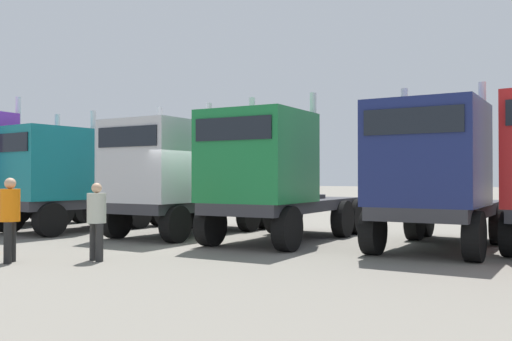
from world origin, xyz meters
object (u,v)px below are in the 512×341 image
semi_truck_teal (59,179)px  semi_truck_green (270,175)px  semi_truck_silver (171,178)px  visitor_with_camera (97,216)px  semi_truck_navy (434,174)px  visitor_in_hivis (10,213)px

semi_truck_teal → semi_truck_green: (7.48, -0.18, 0.09)m
semi_truck_silver → visitor_with_camera: 5.01m
semi_truck_navy → semi_truck_green: bearing=-82.6°
semi_truck_green → semi_truck_navy: (4.20, 0.07, 0.03)m
semi_truck_teal → semi_truck_green: semi_truck_green is taller
semi_truck_navy → visitor_in_hivis: size_ratio=3.48×
semi_truck_silver → semi_truck_navy: bearing=93.7°
semi_truck_teal → visitor_with_camera: (5.33, -4.53, -0.78)m
semi_truck_silver → semi_truck_navy: 7.60m
semi_truck_navy → visitor_in_hivis: (-7.82, -5.36, -0.83)m
visitor_with_camera → semi_truck_green: bearing=177.5°
semi_truck_silver → semi_truck_green: semi_truck_green is taller
semi_truck_green → visitor_with_camera: semi_truck_green is taller
semi_truck_navy → visitor_in_hivis: bearing=-49.1°
semi_truck_teal → semi_truck_navy: semi_truck_navy is taller
semi_truck_teal → visitor_with_camera: size_ratio=3.73×
semi_truck_silver → visitor_in_hivis: 5.78m
semi_truck_green → visitor_in_hivis: (-3.62, -5.29, -0.80)m
semi_truck_silver → visitor_with_camera: size_ratio=3.85×
visitor_with_camera → semi_truck_navy: bearing=148.7°
semi_truck_silver → semi_truck_green: bearing=89.2°
semi_truck_teal → semi_truck_green: 7.48m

